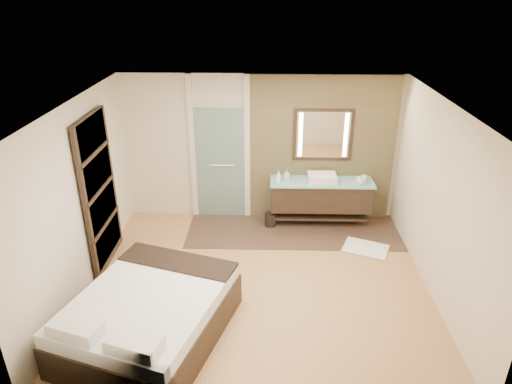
{
  "coord_description": "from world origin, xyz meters",
  "views": [
    {
      "loc": [
        0.12,
        -5.62,
        4.12
      ],
      "look_at": [
        -0.05,
        0.6,
        1.24
      ],
      "focal_mm": 32.0,
      "sensor_mm": 36.0,
      "label": 1
    }
  ],
  "objects_px": {
    "vanity": "(321,195)",
    "mirror_unit": "(323,135)",
    "bed": "(149,316)",
    "waste_bin": "(270,220)"
  },
  "relations": [
    {
      "from": "waste_bin",
      "to": "vanity",
      "type": "bearing_deg",
      "value": 8.41
    },
    {
      "from": "mirror_unit",
      "to": "vanity",
      "type": "bearing_deg",
      "value": -90.0
    },
    {
      "from": "waste_bin",
      "to": "bed",
      "type": "bearing_deg",
      "value": -117.24
    },
    {
      "from": "mirror_unit",
      "to": "bed",
      "type": "bearing_deg",
      "value": -126.24
    },
    {
      "from": "bed",
      "to": "waste_bin",
      "type": "xyz_separation_m",
      "value": [
        1.51,
        2.94,
        -0.2
      ]
    },
    {
      "from": "waste_bin",
      "to": "mirror_unit",
      "type": "bearing_deg",
      "value": 22.2
    },
    {
      "from": "bed",
      "to": "waste_bin",
      "type": "bearing_deg",
      "value": 80.41
    },
    {
      "from": "vanity",
      "to": "mirror_unit",
      "type": "distance_m",
      "value": 1.1
    },
    {
      "from": "vanity",
      "to": "mirror_unit",
      "type": "height_order",
      "value": "mirror_unit"
    },
    {
      "from": "vanity",
      "to": "bed",
      "type": "relative_size",
      "value": 0.75
    }
  ]
}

